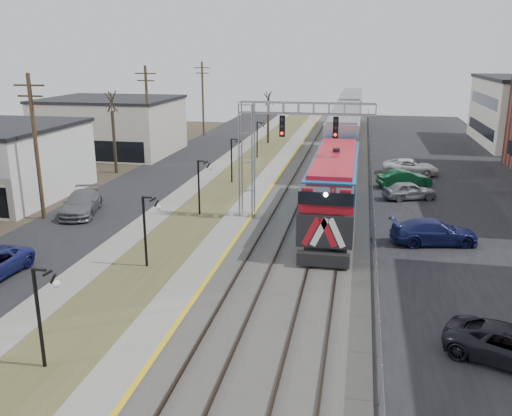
# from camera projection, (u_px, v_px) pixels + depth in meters

# --- Properties ---
(street_west) EXTENTS (7.00, 120.00, 0.04)m
(street_west) POSITION_uv_depth(u_px,v_px,m) (140.00, 187.00, 47.03)
(street_west) COLOR black
(street_west) RESTS_ON ground
(sidewalk) EXTENTS (2.00, 120.00, 0.08)m
(sidewalk) POSITION_uv_depth(u_px,v_px,m) (190.00, 189.00, 46.20)
(sidewalk) COLOR gray
(sidewalk) RESTS_ON ground
(grass_median) EXTENTS (4.00, 120.00, 0.06)m
(grass_median) POSITION_uv_depth(u_px,v_px,m) (224.00, 191.00, 45.65)
(grass_median) COLOR #4C4E2A
(grass_median) RESTS_ON ground
(platform) EXTENTS (2.00, 120.00, 0.24)m
(platform) POSITION_uv_depth(u_px,v_px,m) (258.00, 191.00, 45.08)
(platform) COLOR gray
(platform) RESTS_ON ground
(ballast_bed) EXTENTS (8.00, 120.00, 0.20)m
(ballast_bed) POSITION_uv_depth(u_px,v_px,m) (319.00, 195.00, 44.17)
(ballast_bed) COLOR #595651
(ballast_bed) RESTS_ON ground
(parking_lot) EXTENTS (16.00, 120.00, 0.04)m
(parking_lot) POSITION_uv_depth(u_px,v_px,m) (473.00, 203.00, 41.99)
(parking_lot) COLOR black
(parking_lot) RESTS_ON ground
(platform_edge) EXTENTS (0.24, 120.00, 0.01)m
(platform_edge) POSITION_uv_depth(u_px,v_px,m) (269.00, 191.00, 44.88)
(platform_edge) COLOR gold
(platform_edge) RESTS_ON platform
(track_near) EXTENTS (1.58, 120.00, 0.15)m
(track_near) POSITION_uv_depth(u_px,v_px,m) (294.00, 191.00, 44.48)
(track_near) COLOR #2D2119
(track_near) RESTS_ON ballast_bed
(track_far) EXTENTS (1.58, 120.00, 0.15)m
(track_far) POSITION_uv_depth(u_px,v_px,m) (337.00, 193.00, 43.84)
(track_far) COLOR #2D2119
(track_far) RESTS_ON ballast_bed
(train) EXTENTS (3.00, 63.05, 5.33)m
(train) POSITION_uv_depth(u_px,v_px,m) (346.00, 132.00, 59.20)
(train) COLOR #1561B0
(train) RESTS_ON ground
(signal_gantry) EXTENTS (9.00, 1.07, 8.15)m
(signal_gantry) POSITION_uv_depth(u_px,v_px,m) (272.00, 140.00, 36.54)
(signal_gantry) COLOR gray
(signal_gantry) RESTS_ON ground
(lampposts) EXTENTS (0.14, 62.14, 4.00)m
(lampposts) POSITION_uv_depth(u_px,v_px,m) (147.00, 231.00, 29.34)
(lampposts) COLOR black
(lampposts) RESTS_ON ground
(utility_poles) EXTENTS (0.28, 80.28, 10.00)m
(utility_poles) POSITION_uv_depth(u_px,v_px,m) (36.00, 148.00, 36.76)
(utility_poles) COLOR #4C3823
(utility_poles) RESTS_ON ground
(fence) EXTENTS (0.04, 120.00, 1.60)m
(fence) POSITION_uv_depth(u_px,v_px,m) (372.00, 189.00, 43.20)
(fence) COLOR gray
(fence) RESTS_ON ground
(bare_trees) EXTENTS (12.30, 42.30, 5.95)m
(bare_trees) POSITION_uv_depth(u_px,v_px,m) (143.00, 148.00, 50.18)
(bare_trees) COLOR #382D23
(bare_trees) RESTS_ON ground
(car_lot_d) EXTENTS (5.51, 3.09, 1.51)m
(car_lot_d) POSITION_uv_depth(u_px,v_px,m) (434.00, 232.00, 32.92)
(car_lot_d) COLOR #171B51
(car_lot_d) RESTS_ON ground
(car_lot_e) EXTENTS (4.51, 3.06, 1.43)m
(car_lot_e) POSITION_uv_depth(u_px,v_px,m) (409.00, 191.00, 42.86)
(car_lot_e) COLOR gray
(car_lot_e) RESTS_ON ground
(car_lot_f) EXTENTS (4.81, 2.93, 1.50)m
(car_lot_f) POSITION_uv_depth(u_px,v_px,m) (404.00, 179.00, 46.62)
(car_lot_f) COLOR #0D4422
(car_lot_f) RESTS_ON ground
(car_street_b) EXTENTS (3.58, 5.86, 1.59)m
(car_street_b) POSITION_uv_depth(u_px,v_px,m) (81.00, 204.00, 38.98)
(car_street_b) COLOR slate
(car_street_b) RESTS_ON ground
(car_lot_g) EXTENTS (5.39, 2.82, 1.45)m
(car_lot_g) POSITION_uv_depth(u_px,v_px,m) (410.00, 167.00, 51.52)
(car_lot_g) COLOR white
(car_lot_g) RESTS_ON ground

